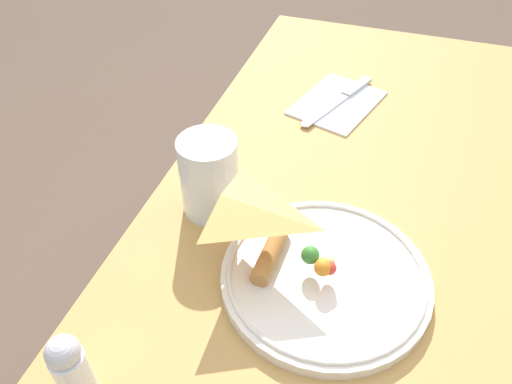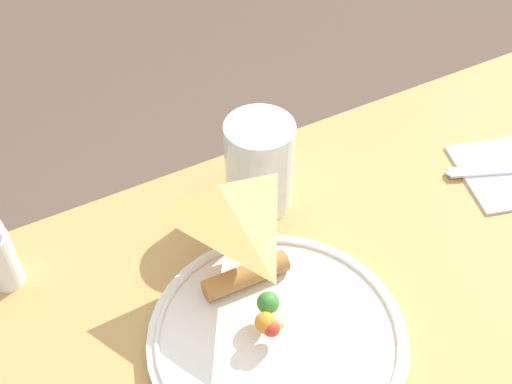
# 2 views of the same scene
# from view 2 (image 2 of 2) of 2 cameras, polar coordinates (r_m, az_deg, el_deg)

# --- Properties ---
(plate_pizza) EXTENTS (0.27, 0.27, 0.05)m
(plate_pizza) POSITION_cam_2_polar(r_m,az_deg,el_deg) (0.67, 1.78, -12.44)
(plate_pizza) COLOR silver
(plate_pizza) RESTS_ON dining_table
(milk_glass) EXTENTS (0.08, 0.08, 0.12)m
(milk_glass) POSITION_cam_2_polar(r_m,az_deg,el_deg) (0.77, 0.30, 2.11)
(milk_glass) COLOR white
(milk_glass) RESTS_ON dining_table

